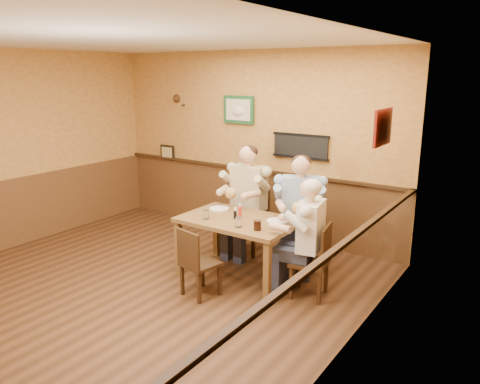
# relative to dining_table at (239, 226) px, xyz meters

# --- Properties ---
(room) EXTENTS (5.02, 5.03, 2.81)m
(room) POSITION_rel_dining_table_xyz_m (-0.68, -0.80, 1.03)
(room) COLOR #372010
(room) RESTS_ON ground
(dining_table) EXTENTS (1.40, 0.90, 0.75)m
(dining_table) POSITION_rel_dining_table_xyz_m (0.00, 0.00, 0.00)
(dining_table) COLOR brown
(dining_table) RESTS_ON ground
(chair_back_left) EXTENTS (0.46, 0.46, 0.96)m
(chair_back_left) POSITION_rel_dining_table_xyz_m (-0.35, 0.76, -0.18)
(chair_back_left) COLOR #382311
(chair_back_left) RESTS_ON ground
(chair_back_right) EXTENTS (0.57, 0.57, 0.93)m
(chair_back_right) POSITION_rel_dining_table_xyz_m (0.48, 0.67, -0.19)
(chair_back_right) COLOR #382311
(chair_back_right) RESTS_ON ground
(chair_right_end) EXTENTS (0.46, 0.46, 0.85)m
(chair_right_end) POSITION_rel_dining_table_xyz_m (0.96, -0.00, -0.23)
(chair_right_end) COLOR #382311
(chair_right_end) RESTS_ON ground
(chair_near_side) EXTENTS (0.44, 0.44, 0.80)m
(chair_near_side) POSITION_rel_dining_table_xyz_m (-0.07, -0.67, -0.26)
(chair_near_side) COLOR #382311
(chair_near_side) RESTS_ON ground
(diner_tan_shirt) EXTENTS (0.66, 0.66, 1.37)m
(diner_tan_shirt) POSITION_rel_dining_table_xyz_m (-0.35, 0.76, 0.03)
(diner_tan_shirt) COLOR beige
(diner_tan_shirt) RESTS_ON ground
(diner_blue_polo) EXTENTS (0.81, 0.81, 1.33)m
(diner_blue_polo) POSITION_rel_dining_table_xyz_m (0.48, 0.67, 0.01)
(diner_blue_polo) COLOR #88A5CD
(diner_blue_polo) RESTS_ON ground
(diner_white_elder) EXTENTS (0.65, 0.65, 1.22)m
(diner_white_elder) POSITION_rel_dining_table_xyz_m (0.96, -0.00, -0.05)
(diner_white_elder) COLOR silver
(diner_white_elder) RESTS_ON ground
(water_glass_left) EXTENTS (0.09, 0.09, 0.11)m
(water_glass_left) POSITION_rel_dining_table_xyz_m (-0.32, -0.24, 0.15)
(water_glass_left) COLOR silver
(water_glass_left) RESTS_ON dining_table
(water_glass_mid) EXTENTS (0.10, 0.10, 0.11)m
(water_glass_mid) POSITION_rel_dining_table_xyz_m (0.17, -0.26, 0.15)
(water_glass_mid) COLOR white
(water_glass_mid) RESTS_ON dining_table
(cola_tumbler) EXTENTS (0.11, 0.11, 0.11)m
(cola_tumbler) POSITION_rel_dining_table_xyz_m (0.41, -0.24, 0.15)
(cola_tumbler) COLOR black
(cola_tumbler) RESTS_ON dining_table
(hot_sauce_bottle) EXTENTS (0.05, 0.05, 0.17)m
(hot_sauce_bottle) POSITION_rel_dining_table_xyz_m (0.01, 0.01, 0.18)
(hot_sauce_bottle) COLOR red
(hot_sauce_bottle) RESTS_ON dining_table
(salt_shaker) EXTENTS (0.04, 0.04, 0.09)m
(salt_shaker) POSITION_rel_dining_table_xyz_m (-0.12, 0.11, 0.14)
(salt_shaker) COLOR white
(salt_shaker) RESTS_ON dining_table
(pepper_shaker) EXTENTS (0.05, 0.05, 0.10)m
(pepper_shaker) POSITION_rel_dining_table_xyz_m (-0.03, -0.03, 0.14)
(pepper_shaker) COLOR black
(pepper_shaker) RESTS_ON dining_table
(plate_far_left) EXTENTS (0.33, 0.33, 0.02)m
(plate_far_left) POSITION_rel_dining_table_xyz_m (-0.44, 0.19, 0.10)
(plate_far_left) COLOR silver
(plate_far_left) RESTS_ON dining_table
(plate_far_right) EXTENTS (0.30, 0.30, 0.02)m
(plate_far_right) POSITION_rel_dining_table_xyz_m (0.45, 0.16, 0.10)
(plate_far_right) COLOR silver
(plate_far_right) RESTS_ON dining_table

